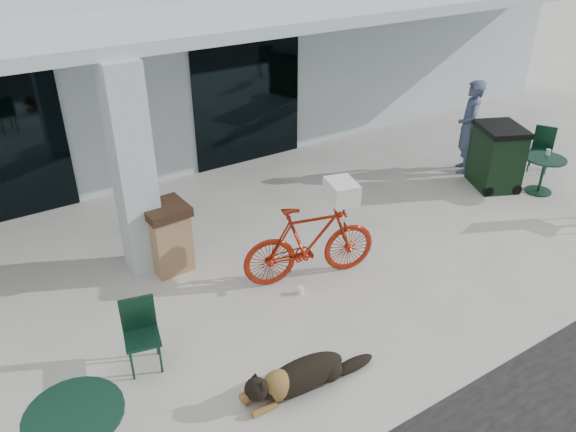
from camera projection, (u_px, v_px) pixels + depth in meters
ground at (315, 313)px, 7.54m from camera, size 80.00×80.00×0.00m
building at (101, 33)px, 12.67m from camera, size 22.00×7.00×4.50m
storefront_glass_right at (248, 98)px, 11.38m from camera, size 2.40×0.06×2.70m
column at (133, 173)px, 7.75m from camera, size 0.50×0.50×3.12m
overhang at (185, 23)px, 8.61m from camera, size 22.00×2.80×0.18m
bicycle at (310, 242)px, 7.98m from camera, size 2.06×1.03×1.19m
laundry_basket at (342, 191)px, 7.74m from camera, size 0.48×0.57×0.29m
dog at (302, 374)px, 6.28m from camera, size 1.26×0.45×0.42m
cup_near_dog at (301, 290)px, 7.89m from camera, size 0.12×0.12×0.11m
cafe_chair_near at (142, 338)px, 6.46m from camera, size 0.49×0.52×0.88m
cafe_table_far at (542, 175)px, 10.53m from camera, size 0.82×0.82×0.69m
cafe_chair_far_b at (541, 150)px, 11.34m from camera, size 0.58×0.57×0.90m
person at (469, 127)px, 11.10m from camera, size 0.79×0.81×1.88m
cup_on_table at (548, 152)px, 10.47m from camera, size 0.09×0.09×0.11m
trash_receptacle at (168, 237)px, 8.24m from camera, size 0.65×0.65×1.06m
wheeled_bin at (497, 157)px, 10.64m from camera, size 1.08×1.18×1.21m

